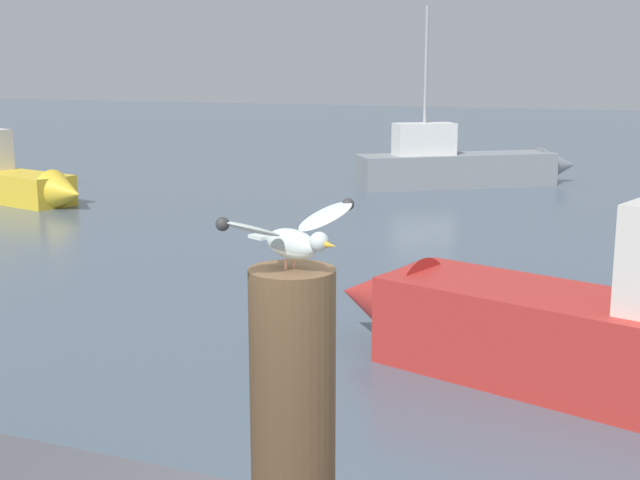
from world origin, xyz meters
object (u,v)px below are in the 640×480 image
Objects in this scene: mooring_post at (293,429)px; boat_red at (585,333)px; boat_grey at (469,165)px; seagull at (292,236)px; boat_yellow at (13,181)px.

mooring_post is 0.19× the size of boat_red.
boat_grey is at bearing 106.54° from boat_red.
seagull is 5.98m from boat_red.
seagull is at bearing -45.36° from boat_yellow.
boat_red reaches higher than boat_grey.
boat_red is 15.06m from boat_yellow.
boat_red is (0.56, 5.62, -1.95)m from seagull.
boat_red is at bearing 84.23° from mooring_post.
boat_red is at bearing -28.57° from boat_yellow.
boat_grey is 0.94× the size of boat_red.
boat_red reaches higher than boat_yellow.
boat_yellow is at bearing -144.77° from boat_grey.
seagull is 0.10× the size of boat_red.
seagull is 0.12× the size of boat_yellow.
boat_red is (0.57, 5.62, -1.27)m from mooring_post.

